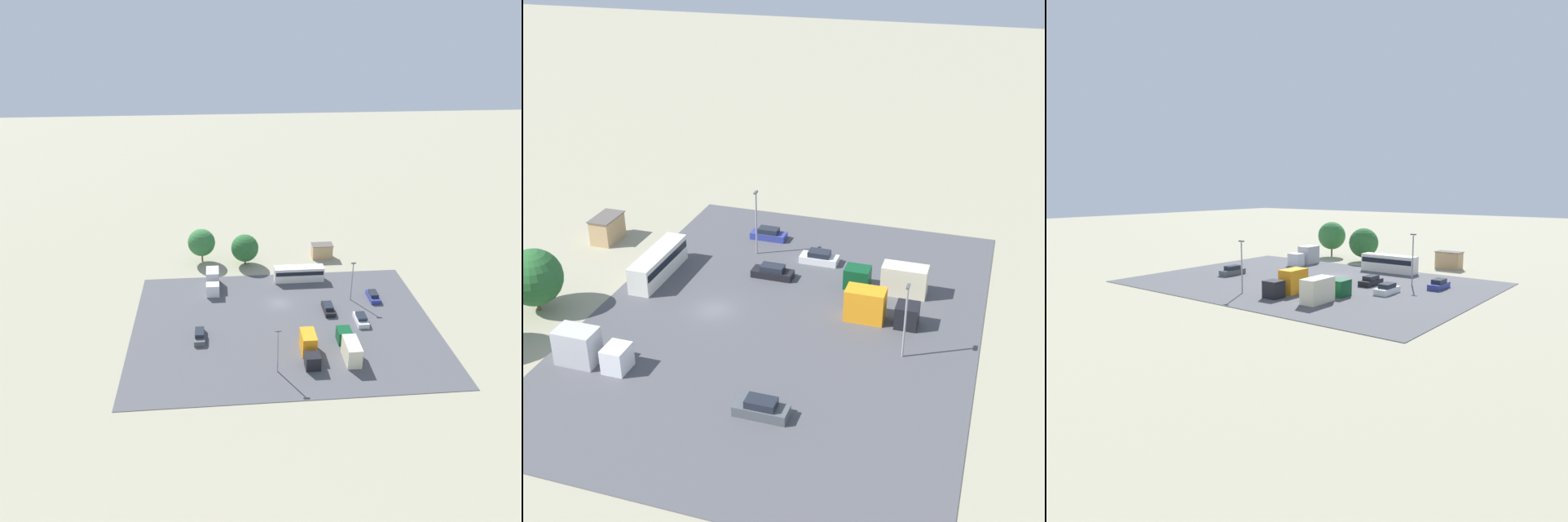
{
  "view_description": "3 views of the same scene",
  "coord_description": "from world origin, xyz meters",
  "views": [
    {
      "loc": [
        10.7,
        83.65,
        50.87
      ],
      "look_at": [
        5.24,
        20.15,
        19.34
      ],
      "focal_mm": 35.0,
      "sensor_mm": 36.0,
      "label": 1
    },
    {
      "loc": [
        60.81,
        27.17,
        39.29
      ],
      "look_at": [
        -3.32,
        6.74,
        5.28
      ],
      "focal_mm": 50.0,
      "sensor_mm": 36.0,
      "label": 2
    },
    {
      "loc": [
        -49.04,
        71.7,
        15.44
      ],
      "look_at": [
        0.22,
        8.19,
        3.6
      ],
      "focal_mm": 35.0,
      "sensor_mm": 36.0,
      "label": 3
    }
  ],
  "objects": [
    {
      "name": "light_pole_lot_centre",
      "position": [
        2.64,
        20.44,
        4.35
      ],
      "size": [
        0.9,
        0.28,
        7.69
      ],
      "color": "gray",
      "rests_on": "ground"
    },
    {
      "name": "parking_lot_surface",
      "position": [
        0.0,
        7.76,
        0.04
      ],
      "size": [
        53.88,
        39.28,
        0.08
      ],
      "color": "#4C4C51",
      "rests_on": "ground"
    },
    {
      "name": "parked_car_1",
      "position": [
        -8.89,
        3.6,
        0.7
      ],
      "size": [
        1.84,
        4.77,
        1.48
      ],
      "color": "black",
      "rests_on": "ground"
    },
    {
      "name": "parked_car_2",
      "position": [
        -18.55,
        -0.15,
        0.7
      ],
      "size": [
        1.81,
        4.5,
        1.49
      ],
      "rotation": [
        0.0,
        0.0,
        3.14
      ],
      "color": "navy",
      "rests_on": "ground"
    },
    {
      "name": "parked_truck_2",
      "position": [
        12.66,
        -7.2,
        1.67
      ],
      "size": [
        2.56,
        7.09,
        3.49
      ],
      "color": "silver",
      "rests_on": "ground"
    },
    {
      "name": "light_pole_lot_edge",
      "position": [
        -14.09,
        -0.17,
        4.55
      ],
      "size": [
        0.9,
        0.28,
        8.09
      ],
      "color": "gray",
      "rests_on": "ground"
    },
    {
      "name": "parked_car_3",
      "position": [
        -14.05,
        7.74,
        0.7
      ],
      "size": [
        1.96,
        4.53,
        1.5
      ],
      "color": "silver",
      "rests_on": "ground"
    },
    {
      "name": "tree_near_shed",
      "position": [
        5.53,
        -17.67,
        3.9
      ],
      "size": [
        6.04,
        6.04,
        6.93
      ],
      "color": "brown",
      "rests_on": "ground"
    },
    {
      "name": "shed_building",
      "position": [
        -12.15,
        -19.52,
        1.64
      ],
      "size": [
        4.76,
        2.82,
        3.27
      ],
      "color": "tan",
      "rests_on": "ground"
    },
    {
      "name": "ground_plane",
      "position": [
        0.0,
        0.0,
        0.0
      ],
      "size": [
        400.0,
        400.0,
        0.0
      ],
      "primitive_type": "plane",
      "color": "gray"
    },
    {
      "name": "bus",
      "position": [
        -5.23,
        -8.94,
        1.75
      ],
      "size": [
        10.29,
        2.52,
        3.1
      ],
      "rotation": [
        0.0,
        0.0,
        1.57
      ],
      "color": "silver",
      "rests_on": "ground"
    },
    {
      "name": "parked_truck_0",
      "position": [
        -9.56,
        17.08,
        1.62
      ],
      "size": [
        2.31,
        9.07,
        3.36
      ],
      "rotation": [
        0.0,
        0.0,
        3.14
      ],
      "color": "#0C4723",
      "rests_on": "ground"
    },
    {
      "name": "parked_car_0",
      "position": [
        14.94,
        10.55,
        0.77
      ],
      "size": [
        1.84,
        4.72,
        1.65
      ],
      "rotation": [
        0.0,
        0.0,
        3.14
      ],
      "color": "#4C5156",
      "rests_on": "ground"
    },
    {
      "name": "parked_truck_1",
      "position": [
        -2.98,
        16.82,
        1.67
      ],
      "size": [
        2.35,
        7.51,
        3.48
      ],
      "color": "black",
      "rests_on": "ground"
    }
  ]
}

